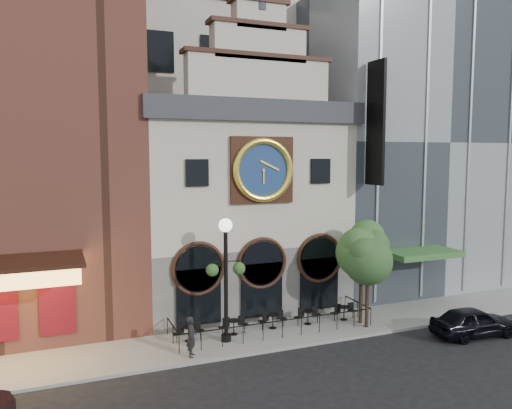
{
  "coord_description": "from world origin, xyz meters",
  "views": [
    {
      "loc": [
        -10.35,
        -20.93,
        9.36
      ],
      "look_at": [
        0.49,
        6.0,
        6.47
      ],
      "focal_mm": 35.0,
      "sensor_mm": 36.0,
      "label": 1
    }
  ],
  "objects": [
    {
      "name": "ground",
      "position": [
        0.0,
        0.0,
        0.0
      ],
      "size": [
        120.0,
        120.0,
        0.0
      ],
      "primitive_type": "plane",
      "color": "black",
      "rests_on": "ground"
    },
    {
      "name": "sidewalk",
      "position": [
        0.0,
        2.5,
        0.07
      ],
      "size": [
        44.0,
        5.0,
        0.15
      ],
      "primitive_type": "cube",
      "color": "gray",
      "rests_on": "ground"
    },
    {
      "name": "clock_building",
      "position": [
        0.0,
        7.82,
        6.69
      ],
      "size": [
        12.6,
        8.78,
        18.65
      ],
      "color": "#605E5B",
      "rests_on": "ground"
    },
    {
      "name": "theater_building",
      "position": [
        -13.0,
        9.96,
        12.6
      ],
      "size": [
        14.0,
        15.6,
        25.0
      ],
      "color": "brown",
      "rests_on": "ground"
    },
    {
      "name": "retail_building",
      "position": [
        12.99,
        9.99,
        10.14
      ],
      "size": [
        14.0,
        14.4,
        20.0
      ],
      "color": "gray",
      "rests_on": "ground"
    },
    {
      "name": "office_tower",
      "position": [
        0.0,
        20.0,
        20.0
      ],
      "size": [
        20.0,
        16.0,
        40.0
      ],
      "primitive_type": "cube",
      "color": "#BCB8AA",
      "rests_on": "ground"
    },
    {
      "name": "cafe_railing",
      "position": [
        0.0,
        2.5,
        0.6
      ],
      "size": [
        10.6,
        2.6,
        0.9
      ],
      "primitive_type": null,
      "color": "black",
      "rests_on": "sidewalk"
    },
    {
      "name": "bistro_0",
      "position": [
        -4.5,
        2.53,
        0.61
      ],
      "size": [
        1.58,
        0.68,
        0.9
      ],
      "color": "black",
      "rests_on": "sidewalk"
    },
    {
      "name": "bistro_1",
      "position": [
        -2.12,
        2.57,
        0.61
      ],
      "size": [
        1.58,
        0.68,
        0.9
      ],
      "color": "black",
      "rests_on": "sidewalk"
    },
    {
      "name": "bistro_2",
      "position": [
        0.12,
        2.67,
        0.61
      ],
      "size": [
        1.58,
        0.68,
        0.9
      ],
      "color": "black",
      "rests_on": "sidewalk"
    },
    {
      "name": "bistro_3",
      "position": [
        2.16,
        2.55,
        0.61
      ],
      "size": [
        1.58,
        0.68,
        0.9
      ],
      "color": "black",
      "rests_on": "sidewalk"
    },
    {
      "name": "bistro_4",
      "position": [
        4.38,
        2.44,
        0.61
      ],
      "size": [
        1.58,
        0.68,
        0.9
      ],
      "color": "black",
      "rests_on": "sidewalk"
    },
    {
      "name": "car_right",
      "position": [
        9.44,
        -1.91,
        0.77
      ],
      "size": [
        4.66,
        2.17,
        1.54
      ],
      "primitive_type": "imported",
      "rotation": [
        0.0,
        0.0,
        1.49
      ],
      "color": "black",
      "rests_on": "ground"
    },
    {
      "name": "pedestrian",
      "position": [
        -4.84,
        0.66,
        1.09
      ],
      "size": [
        0.68,
        0.81,
        1.88
      ],
      "primitive_type": "imported",
      "rotation": [
        0.0,
        0.0,
        1.18
      ],
      "color": "black",
      "rests_on": "sidewalk"
    },
    {
      "name": "lamppost",
      "position": [
        -2.77,
        1.87,
        3.95
      ],
      "size": [
        1.96,
        0.77,
        6.15
      ],
      "rotation": [
        0.0,
        0.0,
        -0.11
      ],
      "color": "black",
      "rests_on": "sidewalk"
    },
    {
      "name": "tree_left",
      "position": [
        4.93,
        1.03,
        3.98
      ],
      "size": [
        2.71,
        2.61,
        5.23
      ],
      "color": "#382619",
      "rests_on": "sidewalk"
    },
    {
      "name": "tree_right",
      "position": [
        5.01,
        1.72,
        4.3
      ],
      "size": [
        2.94,
        2.83,
        5.66
      ],
      "color": "#382619",
      "rests_on": "sidewalk"
    }
  ]
}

